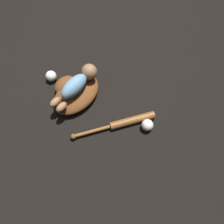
% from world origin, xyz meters
% --- Properties ---
extents(ground_plane, '(6.00, 6.00, 0.00)m').
position_xyz_m(ground_plane, '(0.00, 0.00, 0.00)').
color(ground_plane, black).
extents(baseball_glove, '(0.37, 0.31, 0.09)m').
position_xyz_m(baseball_glove, '(0.06, 0.03, 0.04)').
color(baseball_glove, brown).
rests_on(baseball_glove, ground).
extents(baby_figure, '(0.36, 0.15, 0.10)m').
position_xyz_m(baby_figure, '(0.08, 0.01, 0.13)').
color(baby_figure, '#6693B2').
rests_on(baby_figure, baseball_glove).
extents(baseball_bat, '(0.39, 0.38, 0.05)m').
position_xyz_m(baseball_bat, '(0.04, -0.34, 0.02)').
color(baseball_bat, brown).
rests_on(baseball_bat, ground).
extents(baseball, '(0.07, 0.07, 0.07)m').
position_xyz_m(baseball, '(0.09, -0.47, 0.04)').
color(baseball, white).
rests_on(baseball, ground).
extents(baseball_spare, '(0.07, 0.07, 0.07)m').
position_xyz_m(baseball_spare, '(0.09, 0.24, 0.04)').
color(baseball_spare, white).
rests_on(baseball_spare, ground).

